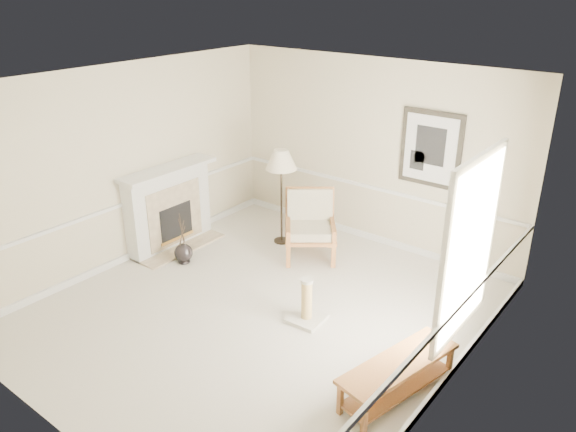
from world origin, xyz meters
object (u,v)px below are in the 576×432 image
object	(u,v)px
floor_lamp	(281,162)
armchair	(310,222)
scratching_post	(307,308)
floor_vase	(184,253)
bench	(398,372)

from	to	relation	value
floor_lamp	armchair	bearing A→B (deg)	-5.91
armchair	scratching_post	world-z (taller)	armchair
floor_vase	scratching_post	xyz separation A→B (m)	(2.37, -0.12, 0.04)
floor_lamp	bench	distance (m)	3.96
floor_lamp	scratching_post	xyz separation A→B (m)	(1.66, -1.59, -1.16)
floor_lamp	floor_vase	bearing A→B (deg)	-115.96
scratching_post	floor_lamp	bearing A→B (deg)	136.32
floor_vase	bench	bearing A→B (deg)	-9.14
armchair	bench	bearing A→B (deg)	-76.28
floor_vase	bench	world-z (taller)	floor_vase
floor_lamp	bench	xyz separation A→B (m)	(3.18, -2.09, -1.08)
floor_vase	scratching_post	distance (m)	2.38
floor_vase	scratching_post	bearing A→B (deg)	-2.93
floor_vase	floor_lamp	distance (m)	2.02
bench	scratching_post	size ratio (longest dim) A/B	2.50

